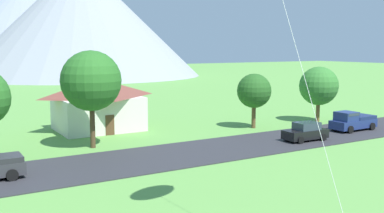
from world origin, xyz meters
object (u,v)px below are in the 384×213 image
(tree_near_left, at_px, (319,86))
(tree_right_of_center, at_px, (91,81))
(parked_car_black_mid_west, at_px, (306,132))
(pickup_truck_navy_east_side, at_px, (352,121))
(house_left_center, at_px, (98,103))
(tree_left_of_center, at_px, (254,91))

(tree_near_left, distance_m, tree_right_of_center, 26.89)
(parked_car_black_mid_west, xyz_separation_m, pickup_truck_navy_east_side, (7.81, 1.23, 0.19))
(house_left_center, distance_m, tree_left_of_center, 16.46)
(house_left_center, height_order, tree_left_of_center, tree_left_of_center)
(tree_left_of_center, relative_size, pickup_truck_navy_east_side, 1.11)
(house_left_center, xyz_separation_m, parked_car_black_mid_west, (14.46, -15.28, -1.93))
(house_left_center, bearing_deg, tree_left_of_center, -27.10)
(tree_near_left, xyz_separation_m, tree_left_of_center, (-9.00, 0.54, -0.17))
(tree_right_of_center, relative_size, pickup_truck_navy_east_side, 1.59)
(tree_left_of_center, height_order, tree_right_of_center, tree_right_of_center)
(pickup_truck_navy_east_side, bearing_deg, house_left_center, 147.74)
(tree_right_of_center, bearing_deg, parked_car_black_mid_west, -22.61)
(parked_car_black_mid_west, bearing_deg, house_left_center, 133.41)
(tree_left_of_center, distance_m, parked_car_black_mid_west, 8.40)
(tree_near_left, xyz_separation_m, tree_right_of_center, (-26.84, 0.09, 1.61))
(tree_right_of_center, height_order, pickup_truck_navy_east_side, tree_right_of_center)
(tree_left_of_center, xyz_separation_m, parked_car_black_mid_west, (-0.15, -7.81, -3.11))
(tree_left_of_center, xyz_separation_m, pickup_truck_navy_east_side, (7.66, -6.58, -2.91))
(pickup_truck_navy_east_side, bearing_deg, tree_right_of_center, 166.46)
(tree_near_left, relative_size, tree_right_of_center, 0.77)
(tree_near_left, bearing_deg, pickup_truck_navy_east_side, -102.54)
(tree_near_left, bearing_deg, parked_car_black_mid_west, -141.55)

